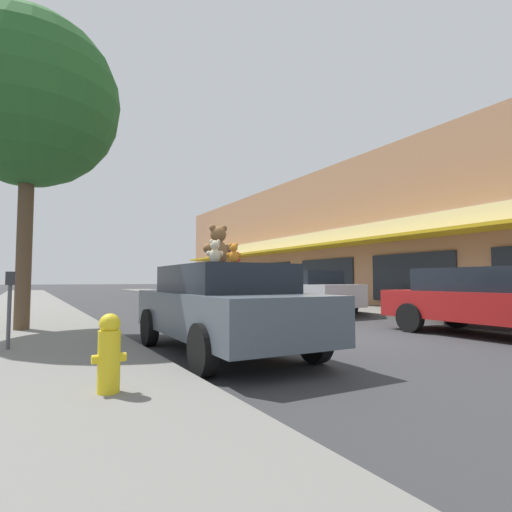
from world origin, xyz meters
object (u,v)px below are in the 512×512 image
parked_car_far_left (491,299)px  parking_meter (10,300)px  street_tree (29,101)px  teddy_bear_orange (234,254)px  teddy_bear_red (236,259)px  teddy_bear_blue (219,260)px  teddy_bear_giant (218,246)px  teddy_bear_green (235,262)px  parked_car_far_center (305,291)px  teddy_bear_cream (215,252)px  fire_hydrant (109,353)px  plush_art_car (223,306)px

parked_car_far_left → parking_meter: size_ratio=3.75×
parked_car_far_left → street_tree: (-9.23, 5.47, 4.68)m
street_tree → teddy_bear_orange: bearing=-60.9°
teddy_bear_red → teddy_bear_blue: (0.19, 1.09, 0.02)m
teddy_bear_giant → teddy_bear_blue: bearing=-109.6°
parked_car_far_left → teddy_bear_blue: bearing=159.4°
teddy_bear_giant → parking_meter: size_ratio=0.60×
parked_car_far_left → street_tree: street_tree is taller
teddy_bear_red → parking_meter: size_ratio=0.19×
teddy_bear_green → parked_car_far_center: (5.48, 4.95, -0.79)m
teddy_bear_blue → parking_meter: (-3.62, 0.36, -0.72)m
teddy_bear_red → parking_meter: 3.79m
parked_car_far_center → parking_meter: size_ratio=3.65×
street_tree → parking_meter: bearing=-93.3°
teddy_bear_giant → teddy_bear_red: teddy_bear_giant is taller
teddy_bear_cream → parking_meter: size_ratio=0.30×
teddy_bear_red → teddy_bear_blue: teddy_bear_blue is taller
fire_hydrant → teddy_bear_cream: bearing=39.2°
teddy_bear_orange → parked_car_far_center: teddy_bear_orange is taller
teddy_bear_orange → street_tree: street_tree is taller
street_tree → fire_hydrant: (0.81, -6.40, -4.99)m
plush_art_car → teddy_bear_orange: (-0.22, -0.87, 0.86)m
teddy_bear_cream → teddy_bear_red: bearing=-121.1°
teddy_bear_giant → parked_car_far_left: teddy_bear_giant is taller
teddy_bear_green → plush_art_car: bearing=16.9°
parked_car_far_center → fire_hydrant: bearing=-136.7°
teddy_bear_green → teddy_bear_orange: bearing=27.7°
teddy_bear_red → teddy_bear_green: 1.08m
teddy_bear_red → fire_hydrant: size_ratio=0.31×
fire_hydrant → teddy_bear_blue: bearing=49.6°
teddy_bear_blue → fire_hydrant: bearing=49.9°
teddy_bear_red → teddy_bear_green: same height
teddy_bear_red → parked_car_far_center: size_ratio=0.05×
parked_car_far_center → street_tree: size_ratio=0.62×
plush_art_car → parking_meter: plush_art_car is taller
plush_art_car → teddy_bear_red: teddy_bear_red is taller
teddy_bear_green → teddy_bear_cream: bearing=18.6°
plush_art_car → fire_hydrant: plush_art_car is taller
teddy_bear_blue → parked_car_far_left: size_ratio=0.06×
street_tree → teddy_bear_cream: bearing=-61.8°
teddy_bear_green → teddy_bear_blue: size_ratio=0.84×
parked_car_far_center → fire_hydrant: size_ratio=5.86×
parked_car_far_center → parking_meter: bearing=-154.5°
teddy_bear_green → teddy_bear_cream: teddy_bear_cream is taller
fire_hydrant → parked_car_far_left: bearing=6.3°
teddy_bear_green → fire_hydrant: 4.34m
teddy_bear_giant → teddy_bear_green: size_ratio=3.10×
fire_hydrant → parking_meter: parking_meter is taller
plush_art_car → street_tree: size_ratio=0.63×
teddy_bear_cream → street_tree: street_tree is taller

